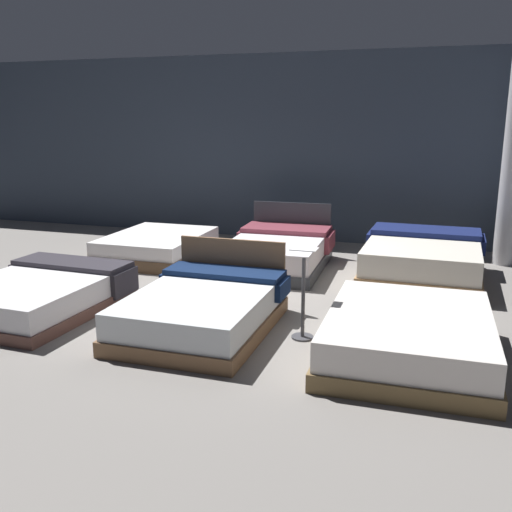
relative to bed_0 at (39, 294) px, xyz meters
name	(u,v)px	position (x,y,z in m)	size (l,w,h in m)	color
ground_plane	(249,293)	(2.22, 1.50, -0.22)	(18.00, 18.00, 0.02)	gray
showroom_back_wall	(311,149)	(2.22, 5.14, 1.54)	(18.00, 0.06, 3.50)	#333D4C
bed_0	(39,294)	(0.00, 0.00, 0.00)	(1.69, 2.09, 0.47)	brown
bed_1	(204,309)	(2.18, 0.04, 0.03)	(1.55, 2.05, 0.85)	brown
bed_2	(408,336)	(4.42, -0.07, 0.02)	(1.64, 2.09, 0.46)	brown
bed_3	(157,246)	(0.11, 2.89, -0.01)	(1.56, 2.00, 0.41)	brown
bed_4	(278,252)	(2.23, 2.94, 0.04)	(1.58, 2.20, 0.90)	#2B2F36
bed_5	(422,259)	(4.43, 2.96, 0.08)	(1.76, 2.15, 0.64)	#987147
price_sign	(303,304)	(3.31, 0.12, 0.17)	(0.28, 0.24, 1.00)	#3F3F44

